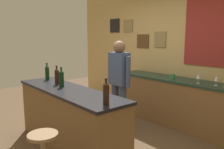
% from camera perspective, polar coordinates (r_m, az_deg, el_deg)
% --- Properties ---
extents(ground_plane, '(10.00, 10.00, 0.00)m').
position_cam_1_polar(ground_plane, '(3.97, -5.27, -15.81)').
color(ground_plane, brown).
extents(back_wall, '(6.00, 0.09, 2.80)m').
position_cam_1_polar(back_wall, '(5.03, 13.98, 6.00)').
color(back_wall, tan).
rests_on(back_wall, ground_plane).
extents(bar_counter, '(2.26, 0.60, 0.92)m').
position_cam_1_polar(bar_counter, '(3.60, -10.70, -10.71)').
color(bar_counter, brown).
rests_on(bar_counter, ground_plane).
extents(side_counter, '(2.40, 0.56, 0.90)m').
position_cam_1_polar(side_counter, '(4.66, 14.62, -6.33)').
color(side_counter, brown).
rests_on(side_counter, ground_plane).
extents(bartender, '(0.52, 0.21, 1.62)m').
position_cam_1_polar(bartender, '(4.00, 1.75, -1.44)').
color(bartender, '#384766').
rests_on(bartender, ground_plane).
extents(wine_bottle_a, '(0.07, 0.07, 0.31)m').
position_cam_1_polar(wine_bottle_a, '(4.27, -15.78, 0.52)').
color(wine_bottle_a, black).
rests_on(wine_bottle_a, bar_counter).
extents(wine_bottle_b, '(0.07, 0.07, 0.31)m').
position_cam_1_polar(wine_bottle_b, '(3.84, -13.51, -0.35)').
color(wine_bottle_b, black).
rests_on(wine_bottle_b, bar_counter).
extents(wine_bottle_c, '(0.07, 0.07, 0.31)m').
position_cam_1_polar(wine_bottle_c, '(3.63, -12.42, -0.86)').
color(wine_bottle_c, black).
rests_on(wine_bottle_c, bar_counter).
extents(wine_bottle_d, '(0.07, 0.07, 0.31)m').
position_cam_1_polar(wine_bottle_d, '(2.62, -1.48, -4.57)').
color(wine_bottle_d, black).
rests_on(wine_bottle_d, bar_counter).
extents(wine_glass_a, '(0.07, 0.07, 0.16)m').
position_cam_1_polar(wine_glass_a, '(4.18, 20.63, -0.55)').
color(wine_glass_a, silver).
rests_on(wine_glass_a, side_counter).
extents(wine_glass_b, '(0.07, 0.07, 0.16)m').
position_cam_1_polar(wine_glass_b, '(4.08, 24.46, -1.02)').
color(wine_glass_b, silver).
rests_on(wine_glass_b, side_counter).
extents(coffee_mug, '(0.12, 0.08, 0.09)m').
position_cam_1_polar(coffee_mug, '(4.48, 14.86, -0.44)').
color(coffee_mug, '#338C4C').
rests_on(coffee_mug, side_counter).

